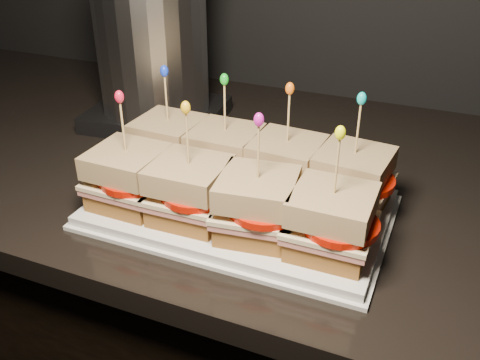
% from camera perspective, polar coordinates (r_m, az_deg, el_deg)
% --- Properties ---
extents(granite_slab, '(2.72, 0.72, 0.03)m').
position_cam_1_polar(granite_slab, '(0.88, 5.76, 0.41)').
color(granite_slab, black).
rests_on(granite_slab, cabinet).
extents(platter, '(0.39, 0.24, 0.02)m').
position_cam_1_polar(platter, '(0.74, -0.00, -3.08)').
color(platter, silver).
rests_on(platter, granite_slab).
extents(platter_rim, '(0.41, 0.26, 0.01)m').
position_cam_1_polar(platter_rim, '(0.75, -0.00, -3.47)').
color(platter_rim, silver).
rests_on(platter_rim, granite_slab).
extents(sandwich_0_bread_bot, '(0.09, 0.09, 0.03)m').
position_cam_1_polar(sandwich_0_bread_bot, '(0.83, -7.41, 2.11)').
color(sandwich_0_bread_bot, '#603011').
rests_on(sandwich_0_bread_bot, platter).
extents(sandwich_0_ham, '(0.10, 0.10, 0.01)m').
position_cam_1_polar(sandwich_0_ham, '(0.83, -7.49, 3.14)').
color(sandwich_0_ham, '#BD6255').
rests_on(sandwich_0_ham, sandwich_0_bread_bot).
extents(sandwich_0_cheese, '(0.11, 0.10, 0.01)m').
position_cam_1_polar(sandwich_0_cheese, '(0.82, -7.52, 3.57)').
color(sandwich_0_cheese, beige).
rests_on(sandwich_0_cheese, sandwich_0_ham).
extents(sandwich_0_tomato, '(0.09, 0.09, 0.01)m').
position_cam_1_polar(sandwich_0_tomato, '(0.81, -7.02, 3.74)').
color(sandwich_0_tomato, red).
rests_on(sandwich_0_tomato, sandwich_0_cheese).
extents(sandwich_0_bread_top, '(0.10, 0.10, 0.03)m').
position_cam_1_polar(sandwich_0_bread_top, '(0.81, -7.64, 5.34)').
color(sandwich_0_bread_top, '#522B13').
rests_on(sandwich_0_bread_top, sandwich_0_tomato).
extents(sandwich_0_pick, '(0.00, 0.00, 0.09)m').
position_cam_1_polar(sandwich_0_pick, '(0.79, -7.86, 8.35)').
color(sandwich_0_pick, tan).
rests_on(sandwich_0_pick, sandwich_0_bread_top).
extents(sandwich_0_frill, '(0.01, 0.01, 0.02)m').
position_cam_1_polar(sandwich_0_frill, '(0.78, -8.09, 11.44)').
color(sandwich_0_frill, '#1434DA').
rests_on(sandwich_0_frill, sandwich_0_pick).
extents(sandwich_1_bread_bot, '(0.09, 0.09, 0.03)m').
position_cam_1_polar(sandwich_1_bread_bot, '(0.79, -1.54, 0.93)').
color(sandwich_1_bread_bot, '#603011').
rests_on(sandwich_1_bread_bot, platter).
extents(sandwich_1_ham, '(0.10, 0.10, 0.01)m').
position_cam_1_polar(sandwich_1_ham, '(0.79, -1.56, 1.99)').
color(sandwich_1_ham, '#BD6255').
rests_on(sandwich_1_ham, sandwich_1_bread_bot).
extents(sandwich_1_cheese, '(0.10, 0.10, 0.01)m').
position_cam_1_polar(sandwich_1_cheese, '(0.78, -1.56, 2.45)').
color(sandwich_1_cheese, beige).
rests_on(sandwich_1_cheese, sandwich_1_ham).
extents(sandwich_1_tomato, '(0.09, 0.09, 0.01)m').
position_cam_1_polar(sandwich_1_tomato, '(0.77, -0.94, 2.60)').
color(sandwich_1_tomato, red).
rests_on(sandwich_1_tomato, sandwich_1_cheese).
extents(sandwich_1_bread_top, '(0.09, 0.09, 0.03)m').
position_cam_1_polar(sandwich_1_bread_top, '(0.77, -1.59, 4.29)').
color(sandwich_1_bread_top, '#522B13').
rests_on(sandwich_1_bread_top, sandwich_1_tomato).
extents(sandwich_1_pick, '(0.00, 0.00, 0.09)m').
position_cam_1_polar(sandwich_1_pick, '(0.75, -1.64, 7.44)').
color(sandwich_1_pick, tan).
rests_on(sandwich_1_pick, sandwich_1_bread_top).
extents(sandwich_1_frill, '(0.01, 0.01, 0.02)m').
position_cam_1_polar(sandwich_1_frill, '(0.74, -1.69, 10.69)').
color(sandwich_1_frill, green).
rests_on(sandwich_1_frill, sandwich_1_pick).
extents(sandwich_2_bread_bot, '(0.10, 0.10, 0.03)m').
position_cam_1_polar(sandwich_2_bread_bot, '(0.76, 4.85, -0.37)').
color(sandwich_2_bread_bot, '#603011').
rests_on(sandwich_2_bread_bot, platter).
extents(sandwich_2_ham, '(0.11, 0.10, 0.01)m').
position_cam_1_polar(sandwich_2_ham, '(0.76, 4.90, 0.72)').
color(sandwich_2_ham, '#BD6255').
rests_on(sandwich_2_ham, sandwich_2_bread_bot).
extents(sandwich_2_cheese, '(0.11, 0.10, 0.01)m').
position_cam_1_polar(sandwich_2_cheese, '(0.75, 4.93, 1.19)').
color(sandwich_2_cheese, beige).
rests_on(sandwich_2_cheese, sandwich_2_ham).
extents(sandwich_2_tomato, '(0.09, 0.09, 0.01)m').
position_cam_1_polar(sandwich_2_tomato, '(0.74, 5.68, 1.33)').
color(sandwich_2_tomato, red).
rests_on(sandwich_2_tomato, sandwich_2_cheese).
extents(sandwich_2_bread_top, '(0.10, 0.10, 0.03)m').
position_cam_1_polar(sandwich_2_bread_top, '(0.74, 5.02, 3.08)').
color(sandwich_2_bread_top, '#522B13').
rests_on(sandwich_2_bread_top, sandwich_2_tomato).
extents(sandwich_2_pick, '(0.00, 0.00, 0.09)m').
position_cam_1_polar(sandwich_2_pick, '(0.72, 5.17, 6.34)').
color(sandwich_2_pick, tan).
rests_on(sandwich_2_pick, sandwich_2_bread_top).
extents(sandwich_2_frill, '(0.01, 0.01, 0.02)m').
position_cam_1_polar(sandwich_2_frill, '(0.71, 5.34, 9.70)').
color(sandwich_2_frill, orange).
rests_on(sandwich_2_frill, sandwich_2_pick).
extents(sandwich_3_bread_bot, '(0.10, 0.10, 0.03)m').
position_cam_1_polar(sandwich_3_bread_bot, '(0.75, 11.66, -1.74)').
color(sandwich_3_bread_bot, '#603011').
rests_on(sandwich_3_bread_bot, platter).
extents(sandwich_3_ham, '(0.11, 0.11, 0.01)m').
position_cam_1_polar(sandwich_3_ham, '(0.74, 11.79, -0.64)').
color(sandwich_3_ham, '#BD6255').
rests_on(sandwich_3_ham, sandwich_3_bread_bot).
extents(sandwich_3_cheese, '(0.11, 0.11, 0.01)m').
position_cam_1_polar(sandwich_3_cheese, '(0.73, 11.84, -0.16)').
color(sandwich_3_cheese, beige).
rests_on(sandwich_3_cheese, sandwich_3_ham).
extents(sandwich_3_tomato, '(0.09, 0.09, 0.01)m').
position_cam_1_polar(sandwich_3_tomato, '(0.72, 12.72, -0.05)').
color(sandwich_3_tomato, red).
rests_on(sandwich_3_tomato, sandwich_3_cheese).
extents(sandwich_3_bread_top, '(0.10, 0.10, 0.03)m').
position_cam_1_polar(sandwich_3_bread_top, '(0.72, 12.06, 1.75)').
color(sandwich_3_bread_top, '#522B13').
rests_on(sandwich_3_bread_top, sandwich_3_tomato).
extents(sandwich_3_pick, '(0.00, 0.00, 0.09)m').
position_cam_1_polar(sandwich_3_pick, '(0.70, 12.45, 5.06)').
color(sandwich_3_pick, tan).
rests_on(sandwich_3_pick, sandwich_3_bread_top).
extents(sandwich_3_frill, '(0.01, 0.01, 0.02)m').
position_cam_1_polar(sandwich_3_frill, '(0.69, 12.85, 8.48)').
color(sandwich_3_frill, '#0CB4B6').
rests_on(sandwich_3_frill, sandwich_3_pick).
extents(sandwich_4_bread_bot, '(0.09, 0.09, 0.03)m').
position_cam_1_polar(sandwich_4_bread_bot, '(0.75, -11.58, -1.52)').
color(sandwich_4_bread_bot, '#603011').
rests_on(sandwich_4_bread_bot, platter).
extents(sandwich_4_ham, '(0.10, 0.10, 0.01)m').
position_cam_1_polar(sandwich_4_ham, '(0.74, -11.71, -0.42)').
color(sandwich_4_ham, '#BD6255').
rests_on(sandwich_4_ham, sandwich_4_bread_bot).
extents(sandwich_4_cheese, '(0.10, 0.10, 0.01)m').
position_cam_1_polar(sandwich_4_cheese, '(0.74, -11.76, 0.05)').
color(sandwich_4_cheese, beige).
rests_on(sandwich_4_cheese, sandwich_4_ham).
extents(sandwich_4_tomato, '(0.09, 0.09, 0.01)m').
position_cam_1_polar(sandwich_4_tomato, '(0.73, -11.29, 0.17)').
color(sandwich_4_tomato, red).
rests_on(sandwich_4_tomato, sandwich_4_cheese).
extents(sandwich_4_bread_top, '(0.09, 0.09, 0.03)m').
position_cam_1_polar(sandwich_4_bread_top, '(0.73, -11.98, 1.96)').
color(sandwich_4_bread_top, '#522B13').
rests_on(sandwich_4_bread_top, sandwich_4_tomato).
extents(sandwich_4_pick, '(0.00, 0.00, 0.09)m').
position_cam_1_polar(sandwich_4_pick, '(0.71, -12.36, 5.25)').
color(sandwich_4_pick, tan).
rests_on(sandwich_4_pick, sandwich_4_bread_top).
extents(sandwich_4_frill, '(0.01, 0.01, 0.02)m').
position_cam_1_polar(sandwich_4_frill, '(0.69, -12.76, 8.65)').
color(sandwich_4_frill, red).
rests_on(sandwich_4_frill, sandwich_4_pick).
extents(sandwich_5_bread_bot, '(0.09, 0.09, 0.03)m').
position_cam_1_polar(sandwich_5_bread_bot, '(0.71, -5.25, -3.05)').
color(sandwich_5_bread_bot, '#603011').
rests_on(sandwich_5_bread_bot, platter).
extents(sandwich_5_ham, '(0.10, 0.10, 0.01)m').
position_cam_1_polar(sandwich_5_ham, '(0.70, -5.31, -1.90)').
color(sandwich_5_ham, '#BD6255').
rests_on(sandwich_5_ham, sandwich_5_bread_bot).
extents(sandwich_5_cheese, '(0.10, 0.10, 0.01)m').
position_cam_1_polar(sandwich_5_cheese, '(0.70, -5.34, -1.41)').
color(sandwich_5_cheese, beige).
rests_on(sandwich_5_cheese, sandwich_5_ham).
extents(sandwich_5_tomato, '(0.09, 0.09, 0.01)m').
position_cam_1_polar(sandwich_5_tomato, '(0.68, -4.71, -1.31)').
color(sandwich_5_tomato, red).
rests_on(sandwich_5_tomato, sandwich_5_cheese).
extents(sandwich_5_bread_top, '(0.09, 0.09, 0.03)m').
position_cam_1_polar(sandwich_5_bread_top, '(0.68, -5.45, 0.59)').
color(sandwich_5_bread_top, '#522B13').
rests_on(sandwich_5_bread_top, sandwich_5_tomato).
extents(sandwich_5_pick, '(0.00, 0.00, 0.09)m').
position_cam_1_polar(sandwich_5_pick, '(0.66, -5.63, 4.07)').
color(sandwich_5_pick, tan).
rests_on(sandwich_5_pick, sandwich_5_bread_top).
extents(sandwich_5_frill, '(0.01, 0.01, 0.02)m').
position_cam_1_polar(sandwich_5_frill, '(0.64, -5.83, 7.69)').
color(sandwich_5_frill, gold).
rests_on(sandwich_5_frill, sandwich_5_pick).
extents(sandwich_6_bread_bot, '(0.10, 0.10, 0.03)m').
position_cam_1_polar(sandwich_6_bread_bot, '(0.68, 1.82, -4.71)').
color(sandwich_6_bread_bot, '#603011').
rests_on(sandwich_6_bread_bot, platter).
extents(sandwich_6_ham, '(0.11, 0.11, 0.01)m').
position_cam_1_polar(sandwich_6_ham, '(0.67, 1.84, -3.53)').
color(sandwich_6_ham, '#BD6255').
rests_on(sandwich_6_ham, sandwich_6_bread_bot).
extents(sandwich_6_cheese, '(0.11, 0.11, 0.01)m').
position_cam_1_polar(sandwich_6_cheese, '(0.66, 1.85, -3.02)').
color(sandwich_6_cheese, beige).
rests_on(sandwich_6_cheese, sandwich_6_ham).
extents(sandwich_6_tomato, '(0.09, 0.09, 0.01)m').
position_cam_1_polar(sandwich_6_tomato, '(0.65, 2.65, -2.94)').
color(sandwich_6_tomato, red).
rests_on(sandwich_6_tomato, sandwich_6_cheese).
extents(sandwich_6_bread_top, '(0.10, 0.10, 0.03)m').
position_cam_1_polar(sandwich_6_bread_top, '(0.65, 1.89, -0.95)').
color(sandwich_6_bread_top, '#522B13').
rests_on(sandwich_6_bread_top, sandwich_6_tomato).
extents(sandwich_6_pick, '(0.00, 0.00, 0.09)m').
position_cam_1_polar(sandwich_6_pick, '(0.63, 1.96, 2.67)').
color(sandwich_6_pick, tan).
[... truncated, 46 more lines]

